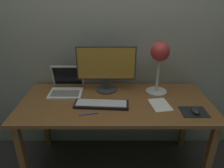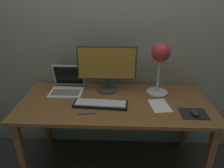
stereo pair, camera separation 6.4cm
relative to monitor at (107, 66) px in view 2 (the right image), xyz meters
name	(u,v)px [view 2 (the right image)]	position (x,y,z in m)	size (l,w,h in m)	color
ground_plane	(115,165)	(0.08, -0.20, -0.98)	(4.80, 4.80, 0.00)	#383333
back_wall	(117,26)	(0.08, 0.20, 0.32)	(4.80, 0.06, 2.60)	#9E998E
desk	(115,109)	(0.08, -0.20, -0.32)	(1.60, 0.70, 0.74)	brown
monitor	(107,66)	(0.00, 0.00, 0.00)	(0.52, 0.19, 0.42)	#38383A
keyboard_main	(101,104)	(-0.04, -0.28, -0.23)	(0.45, 0.17, 0.03)	black
laptop	(67,84)	(-0.36, -0.03, -0.18)	(0.29, 0.28, 0.23)	silver
desk_lamp	(160,58)	(0.46, -0.04, 0.10)	(0.19, 0.19, 0.46)	beige
mousepad	(194,114)	(0.68, -0.38, -0.24)	(0.20, 0.16, 0.00)	black
mouse	(195,113)	(0.68, -0.39, -0.22)	(0.06, 0.10, 0.03)	#28282B
paper_sheet_near_mouse	(160,106)	(0.44, -0.27, -0.24)	(0.15, 0.21, 0.00)	white
pen	(87,114)	(-0.13, -0.41, -0.24)	(0.01, 0.01, 0.14)	#2633A5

